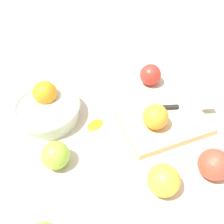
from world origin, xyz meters
name	(u,v)px	position (x,y,z in m)	size (l,w,h in m)	color
ground_plane	(118,137)	(0.00, 0.00, 0.00)	(2.40, 2.40, 0.00)	beige
bowl	(46,107)	(-0.15, 0.16, 0.03)	(0.20, 0.20, 0.10)	beige
cutting_board	(163,122)	(0.14, -0.01, 0.01)	(0.24, 0.17, 0.02)	#DBB77F
orange_on_board	(155,117)	(0.10, -0.02, 0.06)	(0.07, 0.07, 0.07)	orange
knife	(182,107)	(0.21, 0.00, 0.03)	(0.15, 0.07, 0.01)	silver
apple_front_right	(214,164)	(0.16, -0.19, 0.04)	(0.08, 0.08, 0.08)	#D6422D
apple_back_right	(150,75)	(0.20, 0.16, 0.04)	(0.07, 0.07, 0.07)	red
apple_mid_left	(55,155)	(-0.17, -0.01, 0.04)	(0.07, 0.07, 0.07)	#8EB738
apple_front_center	(164,180)	(0.03, -0.18, 0.04)	(0.07, 0.07, 0.07)	gold
citrus_peel	(95,124)	(-0.04, 0.07, 0.00)	(0.05, 0.04, 0.01)	orange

